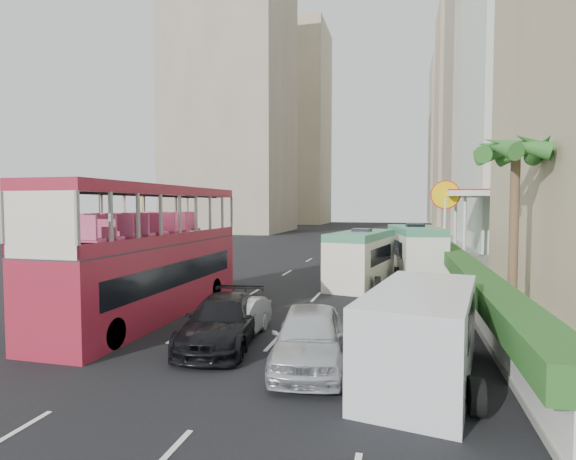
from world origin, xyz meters
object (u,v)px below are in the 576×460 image
(double_decker_bus, at_px, (151,251))
(minibus_far, at_px, (415,252))
(panel_van_far, at_px, (411,247))
(shell_station, at_px, (486,225))
(minibus_near, at_px, (361,258))
(car_silver_lane_b, at_px, (309,366))
(panel_van_near, at_px, (421,334))
(palm_tree, at_px, (514,229))
(car_silver_lane_a, at_px, (235,339))
(van_asset, at_px, (366,268))
(car_black, at_px, (223,344))

(double_decker_bus, bearing_deg, minibus_far, 50.77)
(panel_van_far, bearing_deg, shell_station, 15.65)
(minibus_near, height_order, minibus_far, minibus_far)
(car_silver_lane_b, distance_m, shell_station, 28.47)
(minibus_near, height_order, panel_van_near, minibus_near)
(panel_van_near, xyz_separation_m, palm_tree, (3.83, 8.10, 2.25))
(palm_tree, bearing_deg, panel_van_far, 101.06)
(panel_van_near, bearing_deg, palm_tree, 74.98)
(car_silver_lane_a, distance_m, minibus_near, 11.56)
(minibus_near, bearing_deg, van_asset, 103.01)
(palm_tree, xyz_separation_m, shell_station, (2.20, 19.00, -0.63))
(van_asset, xyz_separation_m, minibus_far, (3.09, -2.79, 1.51))
(car_silver_lane_b, xyz_separation_m, panel_van_far, (3.15, 26.07, 0.96))
(panel_van_far, distance_m, shell_station, 6.08)
(panel_van_near, distance_m, shell_station, 27.81)
(car_black, bearing_deg, minibus_far, 60.65)
(panel_van_far, xyz_separation_m, shell_station, (5.75, 0.83, 1.79))
(panel_van_far, bearing_deg, minibus_far, -82.61)
(car_silver_lane_b, height_order, shell_station, shell_station)
(car_silver_lane_a, xyz_separation_m, van_asset, (2.84, 17.49, 0.00))
(car_silver_lane_b, distance_m, car_black, 3.22)
(car_silver_lane_a, relative_size, car_black, 0.78)
(minibus_near, bearing_deg, panel_van_far, 88.89)
(car_black, relative_size, panel_van_near, 0.88)
(panel_van_near, xyz_separation_m, panel_van_far, (0.28, 26.26, -0.17))
(car_silver_lane_a, height_order, car_black, car_black)
(van_asset, xyz_separation_m, minibus_near, (0.21, -6.44, 1.45))
(car_silver_lane_b, bearing_deg, panel_van_far, 75.45)
(minibus_far, height_order, shell_station, shell_station)
(car_silver_lane_b, xyz_separation_m, car_black, (-2.98, 1.21, 0.00))
(car_silver_lane_a, xyz_separation_m, car_black, (-0.20, -0.54, 0.00))
(car_silver_lane_b, bearing_deg, minibus_near, 81.14)
(minibus_near, height_order, palm_tree, palm_tree)
(double_decker_bus, distance_m, car_silver_lane_a, 5.45)
(car_black, relative_size, panel_van_far, 1.05)
(panel_van_near, bearing_deg, double_decker_bus, 167.96)
(palm_tree, relative_size, shell_station, 0.80)
(car_silver_lane_a, height_order, palm_tree, palm_tree)
(double_decker_bus, distance_m, shell_station, 28.02)
(van_asset, relative_size, shell_station, 0.62)
(minibus_near, bearing_deg, car_silver_lane_b, -80.06)
(van_asset, bearing_deg, palm_tree, -62.16)
(car_silver_lane_b, xyz_separation_m, minibus_near, (0.27, 12.80, 1.45))
(double_decker_bus, distance_m, panel_van_near, 10.87)
(minibus_near, xyz_separation_m, panel_van_far, (2.88, 13.27, -0.49))
(car_silver_lane_b, relative_size, shell_station, 0.58)
(panel_van_near, height_order, panel_van_far, panel_van_near)
(car_silver_lane_a, bearing_deg, minibus_far, 66.98)
(double_decker_bus, relative_size, minibus_far, 1.61)
(car_silver_lane_a, bearing_deg, van_asset, 79.72)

